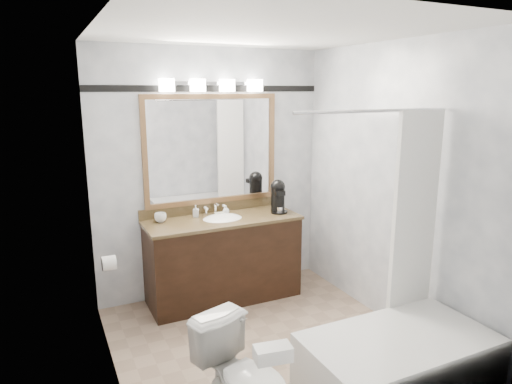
% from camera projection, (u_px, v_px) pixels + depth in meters
% --- Properties ---
extents(room, '(2.42, 2.62, 2.52)m').
position_uv_depth(room, '(270.00, 201.00, 3.51)').
color(room, gray).
rests_on(room, ground).
extents(vanity, '(1.53, 0.58, 0.97)m').
position_uv_depth(vanity, '(223.00, 257.00, 4.59)').
color(vanity, black).
rests_on(vanity, ground).
extents(mirror, '(1.40, 0.04, 1.10)m').
position_uv_depth(mirror, '(212.00, 150.00, 4.59)').
color(mirror, olive).
rests_on(mirror, room).
extents(vanity_light_bar, '(1.02, 0.14, 0.12)m').
position_uv_depth(vanity_light_bar, '(212.00, 85.00, 4.40)').
color(vanity_light_bar, silver).
rests_on(vanity_light_bar, room).
extents(accent_stripe, '(2.40, 0.01, 0.06)m').
position_uv_depth(accent_stripe, '(210.00, 89.00, 4.46)').
color(accent_stripe, black).
rests_on(accent_stripe, room).
extents(bathtub, '(1.30, 0.75, 1.96)m').
position_uv_depth(bathtub, '(398.00, 356.00, 3.17)').
color(bathtub, white).
rests_on(bathtub, ground).
extents(tp_roll, '(0.11, 0.12, 0.12)m').
position_uv_depth(tp_roll, '(109.00, 263.00, 3.74)').
color(tp_roll, white).
rests_on(tp_roll, room).
extents(toilet, '(0.57, 0.76, 0.69)m').
position_uv_depth(toilet, '(245.00, 379.00, 2.82)').
color(toilet, white).
rests_on(toilet, ground).
extents(tissue_box, '(0.21, 0.14, 0.08)m').
position_uv_depth(tissue_box, '(273.00, 353.00, 2.41)').
color(tissue_box, white).
rests_on(tissue_box, toilet).
extents(coffee_maker, '(0.18, 0.22, 0.34)m').
position_uv_depth(coffee_maker, '(278.00, 195.00, 4.71)').
color(coffee_maker, black).
rests_on(coffee_maker, vanity).
extents(cup_left, '(0.14, 0.14, 0.09)m').
position_uv_depth(cup_left, '(160.00, 218.00, 4.36)').
color(cup_left, white).
rests_on(cup_left, vanity).
extents(soap_bottle_a, '(0.07, 0.07, 0.12)m').
position_uv_depth(soap_bottle_a, '(196.00, 211.00, 4.54)').
color(soap_bottle_a, white).
rests_on(soap_bottle_a, vanity).
extents(soap_bottle_b, '(0.07, 0.07, 0.09)m').
position_uv_depth(soap_bottle_b, '(226.00, 210.00, 4.65)').
color(soap_bottle_b, white).
rests_on(soap_bottle_b, vanity).
extents(soap_bar, '(0.10, 0.07, 0.03)m').
position_uv_depth(soap_bar, '(219.00, 214.00, 4.60)').
color(soap_bar, beige).
rests_on(soap_bar, vanity).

